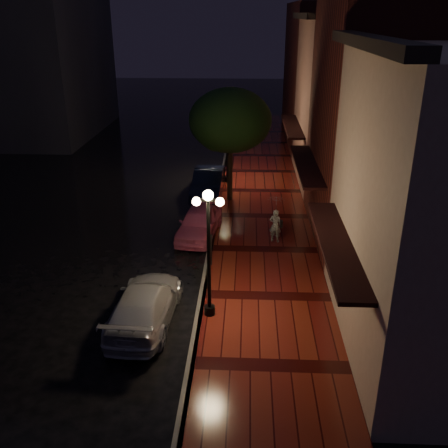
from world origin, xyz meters
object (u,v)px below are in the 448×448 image
at_px(parking_meter, 211,247).
at_px(pink_car, 199,222).
at_px(streetlamp_near, 209,247).
at_px(street_tree, 230,122).
at_px(silver_car, 145,304).
at_px(navy_car, 209,183).
at_px(streetlamp_far, 228,141).
at_px(woman_with_umbrella, 276,212).

bearing_deg(parking_meter, pink_car, 83.51).
xyz_separation_m(streetlamp_near, street_tree, (0.26, 10.99, 1.64)).
height_order(street_tree, silver_car, street_tree).
xyz_separation_m(streetlamp_near, silver_car, (-2.05, -0.33, -1.93)).
height_order(streetlamp_near, navy_car, streetlamp_near).
bearing_deg(navy_car, streetlamp_near, -83.46).
bearing_deg(pink_car, silver_car, -91.59).
height_order(street_tree, pink_car, street_tree).
height_order(pink_car, silver_car, pink_car).
distance_m(streetlamp_near, silver_car, 2.84).
bearing_deg(silver_car, navy_car, -92.25).
relative_size(street_tree, pink_car, 1.47).
distance_m(street_tree, silver_car, 12.10).
relative_size(streetlamp_near, navy_car, 0.96).
bearing_deg(street_tree, silver_car, -101.54).
distance_m(navy_car, parking_meter, 8.51).
height_order(streetlamp_far, silver_car, streetlamp_far).
bearing_deg(silver_car, woman_with_umbrella, -123.04).
height_order(streetlamp_far, pink_car, streetlamp_far).
relative_size(streetlamp_far, street_tree, 0.74).
bearing_deg(navy_car, streetlamp_far, 66.98).
bearing_deg(streetlamp_near, silver_car, -170.74).
height_order(pink_car, navy_car, navy_car).
height_order(streetlamp_far, parking_meter, streetlamp_far).
distance_m(silver_car, parking_meter, 4.26).
bearing_deg(streetlamp_near, navy_car, 94.54).
height_order(navy_car, woman_with_umbrella, woman_with_umbrella).
relative_size(silver_car, woman_with_umbrella, 2.24).
distance_m(street_tree, woman_with_umbrella, 6.23).
bearing_deg(silver_car, streetlamp_near, -167.86).
height_order(silver_car, woman_with_umbrella, woman_with_umbrella).
relative_size(navy_car, silver_car, 0.98).
bearing_deg(streetlamp_near, street_tree, 88.65).
distance_m(streetlamp_near, pink_car, 6.87).
relative_size(street_tree, woman_with_umbrella, 2.83).
xyz_separation_m(navy_car, silver_car, (-1.10, -12.30, -0.07)).
distance_m(streetlamp_near, parking_meter, 3.88).
xyz_separation_m(woman_with_umbrella, parking_meter, (-2.60, -2.32, -0.58)).
bearing_deg(parking_meter, street_tree, 66.11).
xyz_separation_m(pink_car, silver_car, (-1.10, -6.86, -0.00)).
height_order(streetlamp_near, silver_car, streetlamp_near).
bearing_deg(parking_meter, woman_with_umbrella, 21.37).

